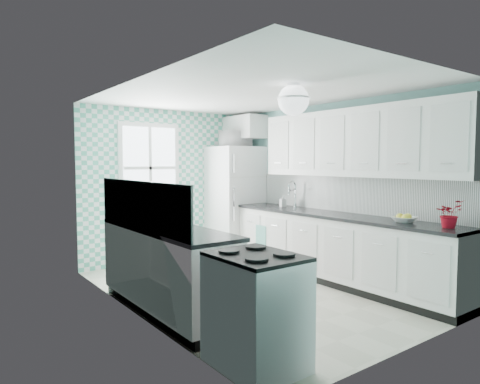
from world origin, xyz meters
TOP-DOWN VIEW (x-y plane):
  - floor at (0.00, 0.00)m, footprint 3.00×4.40m
  - ceiling at (0.00, 0.00)m, footprint 3.00×4.40m
  - wall_back at (0.00, 2.21)m, footprint 3.00×0.02m
  - wall_front at (0.00, -2.21)m, footprint 3.00×0.02m
  - wall_left at (-1.51, 0.00)m, footprint 0.02×4.40m
  - wall_right at (1.51, 0.00)m, footprint 0.02×4.40m
  - accent_wall at (0.00, 2.19)m, footprint 3.00×0.01m
  - window at (-0.35, 2.16)m, footprint 1.04×0.05m
  - backsplash_right at (1.49, -0.40)m, footprint 0.02×3.60m
  - backsplash_left at (-1.49, -0.07)m, footprint 0.02×2.15m
  - upper_cabinets_right at (1.33, -0.60)m, footprint 0.33×3.20m
  - upper_cabinet_fridge at (1.30, 1.83)m, footprint 0.40×0.74m
  - ceiling_light at (0.00, -0.80)m, footprint 0.34×0.34m
  - base_cabinets_right at (1.20, -0.40)m, footprint 0.60×3.60m
  - countertop_right at (1.19, -0.40)m, footprint 0.63×3.60m
  - base_cabinets_left at (-1.20, -0.07)m, footprint 0.60×2.15m
  - countertop_left at (-1.19, -0.07)m, footprint 0.63×2.15m
  - fridge at (1.11, 1.81)m, footprint 0.83×0.82m
  - stove at (-1.20, -1.65)m, footprint 0.60×0.75m
  - sink at (1.20, 0.58)m, footprint 0.48×0.40m
  - rug at (0.24, -0.04)m, footprint 0.70×0.95m
  - dish_towel at (0.89, 0.83)m, footprint 0.08×0.24m
  - fruit_bowl at (1.20, -1.42)m, footprint 0.29×0.29m
  - potted_plant at (1.20, -1.95)m, footprint 0.31×0.28m
  - soap_bottle at (1.25, 0.73)m, footprint 0.10×0.11m
  - microwave at (1.11, 1.81)m, footprint 0.51×0.35m

SIDE VIEW (x-z plane):
  - floor at x=0.00m, z-range -0.02..0.00m
  - rug at x=0.24m, z-range 0.00..0.02m
  - base_cabinets_right at x=1.20m, z-range 0.00..0.90m
  - base_cabinets_left at x=-1.20m, z-range 0.00..0.90m
  - stove at x=-1.20m, z-range 0.02..0.92m
  - dish_towel at x=0.89m, z-range 0.30..0.66m
  - countertop_right at x=1.19m, z-range 0.90..0.94m
  - countertop_left at x=-1.19m, z-range 0.90..0.94m
  - sink at x=1.20m, z-range 0.67..1.20m
  - fridge at x=1.11m, z-range 0.00..1.91m
  - fruit_bowl at x=1.20m, z-range 0.94..1.01m
  - soap_bottle at x=1.25m, z-range 0.94..1.13m
  - potted_plant at x=1.20m, z-range 0.94..1.24m
  - backsplash_right at x=1.49m, z-range 0.94..1.45m
  - backsplash_left at x=-1.49m, z-range 0.94..1.45m
  - wall_back at x=0.00m, z-range 0.00..2.50m
  - wall_front at x=0.00m, z-range 0.00..2.50m
  - wall_left at x=-1.51m, z-range 0.00..2.50m
  - wall_right at x=1.51m, z-range 0.00..2.50m
  - accent_wall at x=0.00m, z-range 0.00..2.50m
  - window at x=-0.35m, z-range 0.83..2.27m
  - upper_cabinets_right at x=1.33m, z-range 1.45..2.35m
  - microwave at x=1.11m, z-range 1.91..2.18m
  - upper_cabinet_fridge at x=1.30m, z-range 2.05..2.45m
  - ceiling_light at x=0.00m, z-range 2.15..2.50m
  - ceiling at x=0.00m, z-range 2.50..2.52m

